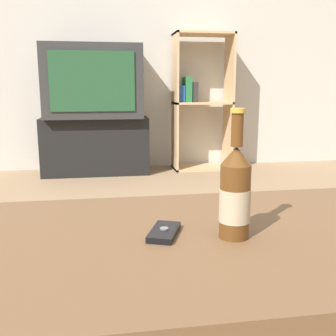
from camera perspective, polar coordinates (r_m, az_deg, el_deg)
The scene contains 7 objects.
back_wall at distance 3.89m, azimuth -6.96°, elevation 19.37°, with size 8.00×0.05×2.60m.
coffee_table at distance 0.93m, azimuth 2.39°, elevation -13.44°, with size 1.17×0.68×0.44m.
tv_stand at distance 3.62m, azimuth -10.47°, elevation 3.22°, with size 0.94×0.38×0.51m.
television at distance 3.58m, azimuth -10.80°, elevation 12.19°, with size 0.84×0.52×0.62m.
bookshelf at distance 3.74m, azimuth 4.53°, elevation 9.73°, with size 0.54×0.30×1.26m.
beer_bottle at distance 0.87m, azimuth 9.71°, elevation -3.62°, with size 0.07×0.07×0.29m.
cell_phone at distance 0.90m, azimuth -0.57°, elevation -9.28°, with size 0.09×0.13×0.02m.
Camera 1 is at (-0.17, -0.82, 0.77)m, focal length 42.00 mm.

